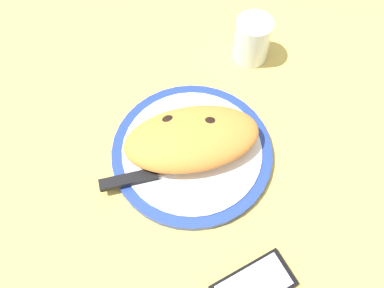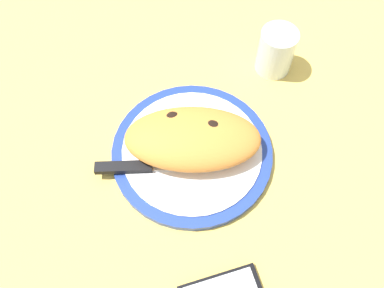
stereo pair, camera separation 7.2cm
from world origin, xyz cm
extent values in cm
cube|color=#DBB756|center=(0.00, 0.00, -1.50)|extent=(150.00, 150.00, 3.00)
cylinder|color=#233D99|center=(0.00, 0.00, 0.72)|extent=(29.40, 29.40, 1.44)
cylinder|color=white|center=(0.00, 0.00, 1.59)|extent=(25.51, 25.51, 0.30)
ellipsoid|color=orange|center=(0.09, -0.61, 4.64)|extent=(26.03, 16.97, 5.80)
ellipsoid|color=black|center=(4.01, -3.02, 6.70)|extent=(2.56, 2.52, 0.86)
ellipsoid|color=black|center=(-3.03, -2.45, 6.95)|extent=(2.95, 2.44, 0.99)
cube|color=silver|center=(-3.44, -6.39, 1.94)|extent=(12.24, 3.72, 0.40)
cube|color=silver|center=(4.53, -8.27, 1.94)|extent=(4.40, 3.06, 0.40)
cube|color=silver|center=(-0.09, 3.54, 1.94)|extent=(12.85, 4.36, 0.40)
cube|color=black|center=(11.09, 6.05, 2.34)|extent=(10.31, 4.16, 1.20)
cylinder|color=silver|center=(-12.71, -23.43, 4.78)|extent=(7.30, 7.30, 9.55)
cylinder|color=silver|center=(-12.71, -23.43, 2.71)|extent=(6.72, 6.72, 5.01)
camera|label=1|loc=(0.69, 35.18, 67.02)|focal=38.25mm
camera|label=2|loc=(-6.49, 34.58, 67.02)|focal=38.25mm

